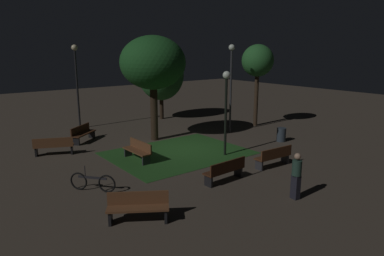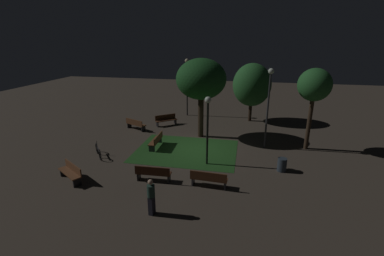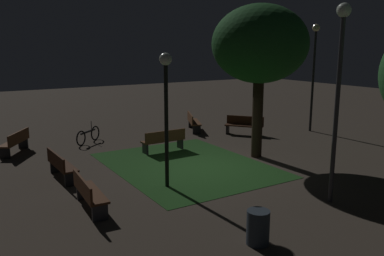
% 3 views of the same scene
% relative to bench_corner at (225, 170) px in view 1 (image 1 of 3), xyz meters
% --- Properties ---
extents(ground_plane, '(60.00, 60.00, 0.00)m').
position_rel_bench_corner_xyz_m(ground_plane, '(1.42, 4.50, -0.48)').
color(ground_plane, '#473D33').
extents(grass_lawn, '(6.45, 4.97, 0.01)m').
position_rel_bench_corner_xyz_m(grass_lawn, '(0.76, 4.18, -0.48)').
color(grass_lawn, '#23511E').
rests_on(grass_lawn, ground).
extents(bench_corner, '(1.82, 0.55, 0.88)m').
position_rel_bench_corner_xyz_m(bench_corner, '(0.00, 0.00, 0.00)').
color(bench_corner, '#422314').
rests_on(bench_corner, ground).
extents(bench_by_lamp, '(1.82, 0.58, 0.88)m').
position_rel_bench_corner_xyz_m(bench_by_lamp, '(2.83, 0.00, 0.00)').
color(bench_by_lamp, '#512D19').
rests_on(bench_by_lamp, ground).
extents(bench_back_row, '(1.71, 1.49, 0.88)m').
position_rel_bench_corner_xyz_m(bench_back_row, '(-2.09, 9.13, 0.00)').
color(bench_back_row, '#422314').
rests_on(bench_back_row, ground).
extents(bench_front_left, '(0.52, 1.81, 0.88)m').
position_rel_bench_corner_xyz_m(bench_front_left, '(-1.31, 4.38, 0.00)').
color(bench_front_left, brown).
rests_on(bench_front_left, ground).
extents(bench_front_right, '(1.78, 1.37, 0.88)m').
position_rel_bench_corner_xyz_m(bench_front_right, '(-4.15, -0.71, 0.00)').
color(bench_front_right, brown).
rests_on(bench_front_right, ground).
extents(bench_near_trees, '(1.84, 1.17, 0.88)m').
position_rel_bench_corner_xyz_m(bench_near_trees, '(-4.12, 7.49, 0.00)').
color(bench_near_trees, brown).
rests_on(bench_near_trees, ground).
extents(tree_right_canopy, '(3.23, 3.23, 4.99)m').
position_rel_bench_corner_xyz_m(tree_right_canopy, '(4.77, 11.82, 2.68)').
color(tree_right_canopy, '#2D2116').
rests_on(tree_right_canopy, ground).
extents(tree_near_wall, '(2.02, 2.02, 5.24)m').
position_rel_bench_corner_xyz_m(tree_near_wall, '(8.43, 6.14, 3.67)').
color(tree_near_wall, '#38281C').
rests_on(tree_near_wall, ground).
extents(tree_lawn_side, '(3.51, 3.51, 5.67)m').
position_rel_bench_corner_xyz_m(tree_lawn_side, '(1.21, 7.04, 3.72)').
color(tree_lawn_side, '#2D2116').
rests_on(tree_lawn_side, ground).
extents(lamp_post_plaza_west, '(0.36, 0.36, 3.98)m').
position_rel_bench_corner_xyz_m(lamp_post_plaza_west, '(2.36, 2.55, 2.27)').
color(lamp_post_plaza_west, black).
rests_on(lamp_post_plaza_west, ground).
extents(lamp_post_near_wall, '(0.36, 0.36, 5.21)m').
position_rel_bench_corner_xyz_m(lamp_post_near_wall, '(-1.01, 12.48, 2.99)').
color(lamp_post_near_wall, black).
rests_on(lamp_post_near_wall, ground).
extents(lamp_post_path_center, '(0.36, 0.36, 5.21)m').
position_rel_bench_corner_xyz_m(lamp_post_path_center, '(5.75, 5.76, 2.99)').
color(lamp_post_path_center, '#333338').
rests_on(lamp_post_path_center, ground).
extents(trash_bin, '(0.49, 0.49, 0.75)m').
position_rel_bench_corner_xyz_m(trash_bin, '(6.52, 2.52, -0.11)').
color(trash_bin, '#2D3842').
rests_on(trash_bin, ground).
extents(bicycle, '(1.16, 1.40, 0.93)m').
position_rel_bench_corner_xyz_m(bicycle, '(-4.34, 2.24, -0.14)').
color(bicycle, black).
rests_on(bicycle, ground).
extents(pedestrian, '(0.32, 0.32, 1.61)m').
position_rel_bench_corner_xyz_m(pedestrian, '(0.83, -2.56, 0.37)').
color(pedestrian, black).
rests_on(pedestrian, ground).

